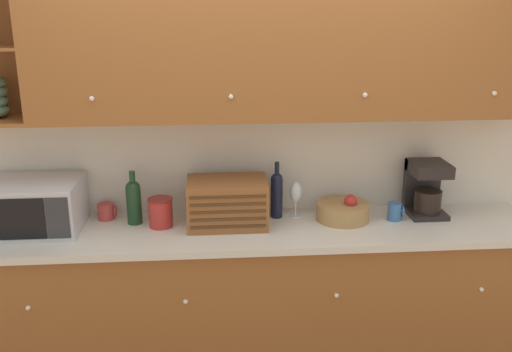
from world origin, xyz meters
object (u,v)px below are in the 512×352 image
storage_canister (161,212)px  mug_blue_second (395,211)px  mug (107,211)px  microwave (32,206)px  wine_glass (296,193)px  fruit_basket (343,211)px  bread_box (227,203)px  wine_bottle (134,200)px  coffee_maker (426,188)px  second_wine_bottle (277,193)px

storage_canister → mug_blue_second: 1.35m
mug → storage_canister: size_ratio=0.64×
microwave → wine_glass: microwave is taller
storage_canister → mug_blue_second: bearing=-0.5°
fruit_basket → bread_box: bearing=-177.9°
microwave → mug: microwave is taller
mug → storage_canister: bearing=-22.9°
wine_glass → wine_bottle: bearing=-178.0°
mug → coffee_maker: size_ratio=0.33×
microwave → mug: size_ratio=4.95×
mug → wine_bottle: bearing=-24.0°
second_wine_bottle → coffee_maker: size_ratio=1.03×
storage_canister → wine_glass: bearing=6.9°
wine_glass → fruit_basket: wine_glass is taller
mug → storage_canister: storage_canister is taller
mug → bread_box: bearing=-11.6°
coffee_maker → fruit_basket: bearing=-173.5°
microwave → fruit_basket: 1.76m
wine_bottle → storage_canister: (0.15, -0.06, -0.06)m
mug → mug_blue_second: 1.68m
storage_canister → bread_box: size_ratio=0.37×
bread_box → wine_glass: bread_box is taller
bread_box → coffee_maker: 1.19m
wine_bottle → fruit_basket: size_ratio=1.02×
wine_bottle → storage_canister: 0.18m
storage_canister → mug: bearing=157.1°
fruit_basket → coffee_maker: 0.52m
coffee_maker → mug_blue_second: bearing=-157.3°
microwave → storage_canister: microwave is taller
fruit_basket → mug_blue_second: 0.30m
mug → second_wine_bottle: (1.00, -0.04, 0.10)m
microwave → wine_bottle: 0.55m
mug → wine_glass: 1.11m
bread_box → fruit_basket: 0.68m
wine_glass → coffee_maker: coffee_maker is taller
second_wine_bottle → wine_glass: bearing=-0.3°
second_wine_bottle → coffee_maker: second_wine_bottle is taller
mug_blue_second → fruit_basket: bearing=174.4°
bread_box → wine_bottle: bearing=172.7°
storage_canister → microwave: bearing=179.3°
microwave → coffee_maker: bearing=1.7°
storage_canister → bread_box: bearing=-1.0°
second_wine_bottle → wine_glass: (0.11, -0.00, -0.00)m
microwave → coffee_maker: coffee_maker is taller
microwave → mug_blue_second: bearing=-0.5°
fruit_basket → coffee_maker: bearing=6.5°
wine_glass → mug_blue_second: bearing=-10.5°
microwave → mug_blue_second: size_ratio=5.06×
second_wine_bottle → coffee_maker: 0.89m
wine_glass → coffee_maker: 0.78m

